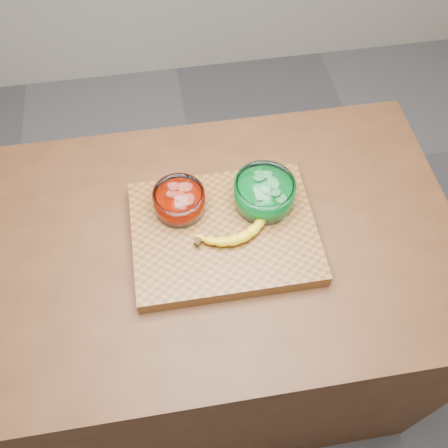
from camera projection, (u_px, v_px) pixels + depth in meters
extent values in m
plane|color=#58585C|center=(224.00, 354.00, 2.01)|extent=(3.50, 3.50, 0.00)
cube|color=#4C2B16|center=(224.00, 309.00, 1.63)|extent=(1.20, 0.80, 0.90)
cube|color=brown|center=(224.00, 233.00, 1.24)|extent=(0.45, 0.35, 0.04)
cylinder|color=white|center=(179.00, 201.00, 1.23)|extent=(0.13, 0.13, 0.06)
cylinder|color=red|center=(180.00, 203.00, 1.24)|extent=(0.11, 0.11, 0.03)
cylinder|color=#FF6450|center=(179.00, 196.00, 1.21)|extent=(0.10, 0.10, 0.02)
cylinder|color=white|center=(264.00, 193.00, 1.23)|extent=(0.15, 0.15, 0.07)
cylinder|color=#06922D|center=(264.00, 195.00, 1.24)|extent=(0.13, 0.13, 0.04)
cylinder|color=#6AE27F|center=(265.00, 188.00, 1.22)|extent=(0.12, 0.12, 0.02)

